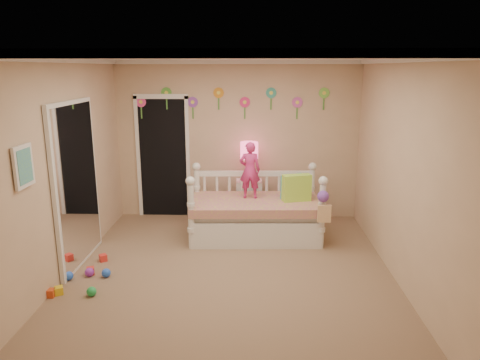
{
  "coord_description": "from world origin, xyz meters",
  "views": [
    {
      "loc": [
        0.29,
        -5.08,
        2.49
      ],
      "look_at": [
        0.1,
        0.6,
        1.05
      ],
      "focal_mm": 33.41,
      "sensor_mm": 36.0,
      "label": 1
    }
  ],
  "objects_px": {
    "daybed": "(255,203)",
    "child": "(250,170)",
    "nightstand": "(249,201)",
    "table_lamp": "(249,155)"
  },
  "relations": [
    {
      "from": "child",
      "to": "table_lamp",
      "type": "distance_m",
      "value": 0.64
    },
    {
      "from": "daybed",
      "to": "child",
      "type": "distance_m",
      "value": 0.5
    },
    {
      "from": "nightstand",
      "to": "table_lamp",
      "type": "relative_size",
      "value": 1.11
    },
    {
      "from": "child",
      "to": "nightstand",
      "type": "bearing_deg",
      "value": -87.74
    },
    {
      "from": "nightstand",
      "to": "child",
      "type": "bearing_deg",
      "value": -90.06
    },
    {
      "from": "nightstand",
      "to": "table_lamp",
      "type": "bearing_deg",
      "value": 88.2
    },
    {
      "from": "daybed",
      "to": "child",
      "type": "bearing_deg",
      "value": 130.95
    },
    {
      "from": "daybed",
      "to": "table_lamp",
      "type": "distance_m",
      "value": 0.94
    },
    {
      "from": "child",
      "to": "daybed",
      "type": "bearing_deg",
      "value": 133.6
    },
    {
      "from": "nightstand",
      "to": "daybed",
      "type": "bearing_deg",
      "value": -83.59
    }
  ]
}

